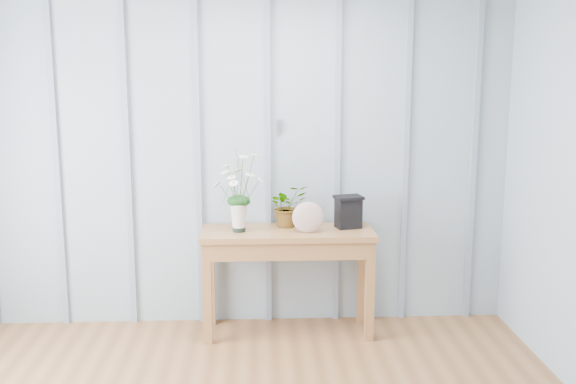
{
  "coord_description": "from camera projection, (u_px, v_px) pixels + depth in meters",
  "views": [
    {
      "loc": [
        0.17,
        -2.56,
        1.89
      ],
      "look_at": [
        0.38,
        1.94,
        1.03
      ],
      "focal_mm": 42.0,
      "sensor_mm": 36.0,
      "label": 1
    }
  ],
  "objects": [
    {
      "name": "room_shell",
      "position": [
        222.0,
        44.0,
        3.38
      ],
      "size": [
        4.0,
        4.5,
        2.5
      ],
      "color": "#98ABB9",
      "rests_on": "ground"
    },
    {
      "name": "sideboard",
      "position": [
        288.0,
        246.0,
        4.71
      ],
      "size": [
        1.2,
        0.45,
        0.75
      ],
      "color": "#956235",
      "rests_on": "ground"
    },
    {
      "name": "daisy_vase",
      "position": [
        238.0,
        182.0,
        4.59
      ],
      "size": [
        0.39,
        0.3,
        0.56
      ],
      "color": "black",
      "rests_on": "sideboard"
    },
    {
      "name": "spider_plant",
      "position": [
        288.0,
        206.0,
        4.78
      ],
      "size": [
        0.35,
        0.33,
        0.3
      ],
      "primitive_type": "imported",
      "rotation": [
        0.0,
        0.0,
        0.46
      ],
      "color": "#113A15",
      "rests_on": "sideboard"
    },
    {
      "name": "felt_disc_vessel",
      "position": [
        308.0,
        217.0,
        4.59
      ],
      "size": [
        0.22,
        0.07,
        0.22
      ],
      "primitive_type": "ellipsoid",
      "rotation": [
        0.0,
        0.0,
        -0.02
      ],
      "color": "#915258",
      "rests_on": "sideboard"
    },
    {
      "name": "carved_box",
      "position": [
        348.0,
        211.0,
        4.74
      ],
      "size": [
        0.22,
        0.19,
        0.23
      ],
      "color": "black",
      "rests_on": "sideboard"
    }
  ]
}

